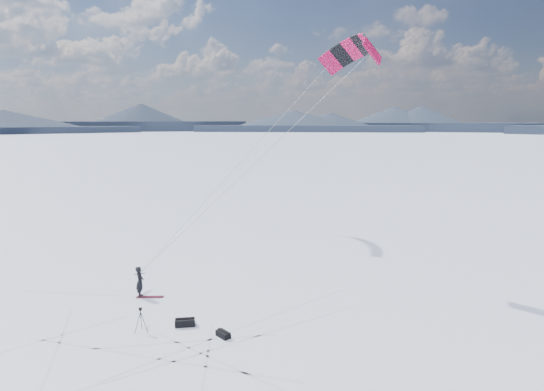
% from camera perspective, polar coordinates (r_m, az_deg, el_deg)
% --- Properties ---
extents(ground, '(1800.00, 1800.00, 0.00)m').
position_cam_1_polar(ground, '(22.24, -18.55, -15.20)').
color(ground, white).
extents(horizon_hills, '(704.47, 706.88, 9.10)m').
position_cam_1_polar(horizon_hills, '(20.97, -19.11, -5.73)').
color(horizon_hills, '#1E2438').
rests_on(horizon_hills, ground).
extents(snow_tracks, '(17.62, 14.39, 0.01)m').
position_cam_1_polar(snow_tracks, '(21.92, -20.80, -15.70)').
color(snow_tracks, silver).
rests_on(snow_tracks, ground).
extents(snowkiter, '(0.55, 0.68, 1.63)m').
position_cam_1_polar(snowkiter, '(25.16, -16.16, -12.09)').
color(snowkiter, black).
rests_on(snowkiter, ground).
extents(snowboard, '(1.42, 0.51, 0.04)m').
position_cam_1_polar(snowboard, '(24.94, -15.05, -12.19)').
color(snowboard, maroon).
rests_on(snowboard, ground).
extents(tripod, '(0.54, 0.58, 1.11)m').
position_cam_1_polar(tripod, '(21.08, -16.14, -14.36)').
color(tripod, black).
rests_on(tripod, ground).
extents(gear_bag_a, '(0.94, 0.63, 0.38)m').
position_cam_1_polar(gear_bag_a, '(21.40, -10.87, -15.36)').
color(gear_bag_a, black).
rests_on(gear_bag_a, ground).
extents(gear_bag_b, '(0.73, 0.69, 0.31)m').
position_cam_1_polar(gear_bag_b, '(20.23, -6.15, -16.90)').
color(gear_bag_b, black).
rests_on(gear_bag_b, ground).
extents(power_kite, '(12.31, 7.69, 12.39)m').
position_cam_1_polar(power_kite, '(26.31, 10.27, 17.25)').
color(power_kite, '#BC0B40').
rests_on(power_kite, ground).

